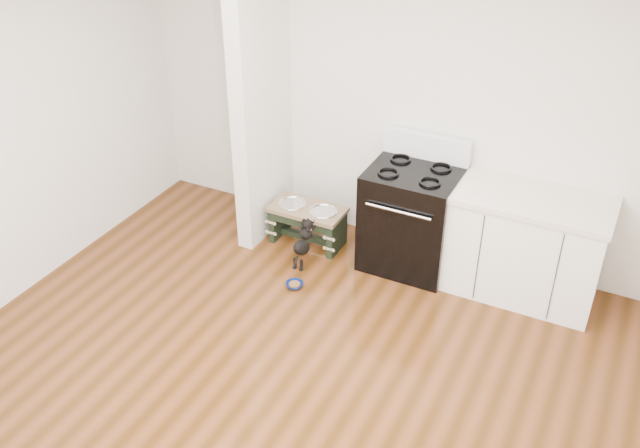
% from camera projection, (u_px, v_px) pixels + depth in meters
% --- Properties ---
extents(ground, '(5.00, 5.00, 0.00)m').
position_uv_depth(ground, '(261.00, 415.00, 4.85)').
color(ground, '#40240B').
rests_on(ground, ground).
extents(room_shell, '(5.00, 5.00, 5.00)m').
position_uv_depth(room_shell, '(248.00, 212.00, 3.99)').
color(room_shell, silver).
rests_on(room_shell, ground).
extents(partition_wall, '(0.15, 0.80, 2.70)m').
position_uv_depth(partition_wall, '(261.00, 96.00, 6.17)').
color(partition_wall, silver).
rests_on(partition_wall, ground).
extents(oven_range, '(0.76, 0.69, 1.14)m').
position_uv_depth(oven_range, '(411.00, 217.00, 6.14)').
color(oven_range, black).
rests_on(oven_range, ground).
extents(cabinet_run, '(1.24, 0.64, 0.91)m').
position_uv_depth(cabinet_run, '(525.00, 246.00, 5.79)').
color(cabinet_run, white).
rests_on(cabinet_run, ground).
extents(dog_feeder, '(0.68, 0.36, 0.39)m').
position_uv_depth(dog_feeder, '(307.00, 218.00, 6.52)').
color(dog_feeder, black).
rests_on(dog_feeder, ground).
extents(puppy, '(0.12, 0.35, 0.42)m').
position_uv_depth(puppy, '(303.00, 242.00, 6.26)').
color(puppy, black).
rests_on(puppy, ground).
extents(floor_bowl, '(0.19, 0.19, 0.05)m').
position_uv_depth(floor_bowl, '(295.00, 285.00, 6.06)').
color(floor_bowl, navy).
rests_on(floor_bowl, ground).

